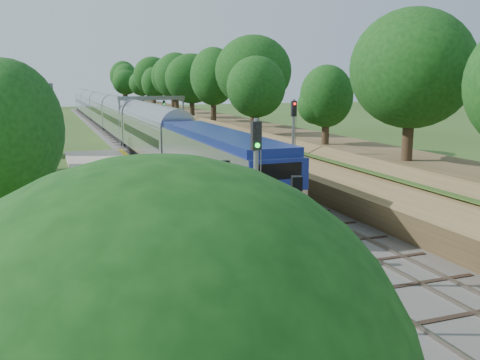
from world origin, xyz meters
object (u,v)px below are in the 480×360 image
object	(u,v)px
lamppost_far	(226,215)
signal_farside	(293,137)
signal_platform	(256,182)
train	(113,117)
lamppost_mid	(295,261)
signal_gantry	(152,107)

from	to	relation	value
lamppost_far	signal_farside	distance (m)	15.82
lamppost_far	signal_platform	xyz separation A→B (m)	(0.30, -2.74, 1.98)
train	signal_platform	world-z (taller)	signal_platform
signal_farside	signal_platform	bearing A→B (deg)	-120.72
signal_platform	signal_farside	world-z (taller)	signal_farside
train	lamppost_mid	world-z (taller)	lamppost_mid
train	signal_platform	bearing A→B (deg)	-92.48
train	signal_farside	size ratio (longest dim) A/B	18.88
lamppost_mid	lamppost_far	distance (m)	7.09
signal_farside	signal_gantry	bearing A→B (deg)	96.56
lamppost_mid	signal_platform	xyz separation A→B (m)	(0.41, 4.35, 1.74)
signal_gantry	train	xyz separation A→B (m)	(-2.47, 19.07, -2.43)
lamppost_far	signal_farside	bearing A→B (deg)	53.22
lamppost_far	signal_platform	bearing A→B (deg)	-83.69
lamppost_mid	train	bearing A→B (deg)	87.34
signal_farside	lamppost_mid	bearing A→B (deg)	-115.80
train	lamppost_mid	size ratio (longest dim) A/B	25.76
signal_gantry	lamppost_mid	world-z (taller)	signal_gantry
signal_platform	signal_farside	bearing A→B (deg)	59.28
train	lamppost_far	xyz separation A→B (m)	(-3.20, -64.09, -0.03)
train	signal_platform	size ratio (longest dim) A/B	19.84
signal_gantry	lamppost_far	xyz separation A→B (m)	(-5.67, -45.02, -2.46)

